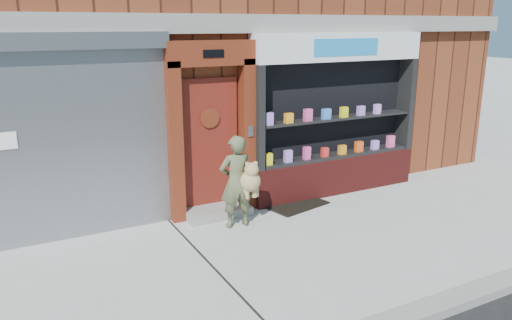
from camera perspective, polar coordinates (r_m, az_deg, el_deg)
ground at (r=7.50m, az=6.24°, el=-9.61°), size 80.00×80.00×0.00m
curb at (r=6.04m, az=18.23°, el=-16.30°), size 60.00×0.30×0.12m
shutter_bay at (r=7.70m, az=-20.95°, el=3.61°), size 3.10×0.30×3.04m
red_door_bay at (r=8.26m, az=-5.08°, el=3.44°), size 1.52×0.58×2.90m
pharmacy_bay at (r=9.47m, az=9.12°, el=4.30°), size 3.50×0.41×3.00m
woman at (r=7.85m, az=-2.03°, el=-2.45°), size 0.65×0.46×1.49m
doormat at (r=9.04m, az=4.41°, el=-5.02°), size 1.22×0.98×0.03m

